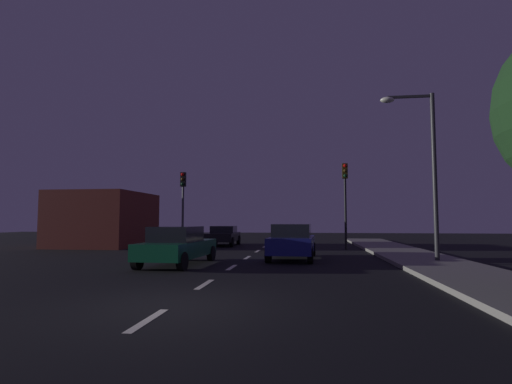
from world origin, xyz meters
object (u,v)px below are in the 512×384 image
at_px(car_adjacent_lane, 178,245).
at_px(street_lamp_right, 425,159).
at_px(traffic_signal_left, 183,195).
at_px(car_stopped_ahead, 292,241).
at_px(traffic_signal_right, 345,189).
at_px(car_oncoming_far, 223,235).

bearing_deg(car_adjacent_lane, street_lamp_right, 9.88).
distance_m(traffic_signal_left, car_adjacent_lane, 9.73).
height_order(car_stopped_ahead, street_lamp_right, street_lamp_right).
bearing_deg(car_adjacent_lane, traffic_signal_left, 106.86).
distance_m(traffic_signal_right, car_stopped_ahead, 7.41).
height_order(traffic_signal_right, street_lamp_right, street_lamp_right).
relative_size(traffic_signal_left, car_oncoming_far, 1.16).
relative_size(traffic_signal_right, car_adjacent_lane, 1.11).
bearing_deg(traffic_signal_right, traffic_signal_left, -180.00).
height_order(traffic_signal_right, car_stopped_ahead, traffic_signal_right).
xyz_separation_m(car_adjacent_lane, car_oncoming_far, (-0.71, 11.65, -0.05)).
relative_size(car_adjacent_lane, street_lamp_right, 0.67).
bearing_deg(street_lamp_right, traffic_signal_left, 149.46).
distance_m(traffic_signal_right, street_lamp_right, 7.72).
distance_m(car_adjacent_lane, street_lamp_right, 10.37).
bearing_deg(car_stopped_ahead, traffic_signal_left, 138.44).
relative_size(car_stopped_ahead, street_lamp_right, 0.64).
bearing_deg(traffic_signal_left, traffic_signal_right, 0.00).
relative_size(car_adjacent_lane, car_oncoming_far, 1.12).
bearing_deg(street_lamp_right, traffic_signal_right, 108.50).
relative_size(car_oncoming_far, street_lamp_right, 0.59).
height_order(traffic_signal_right, car_adjacent_lane, traffic_signal_right).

